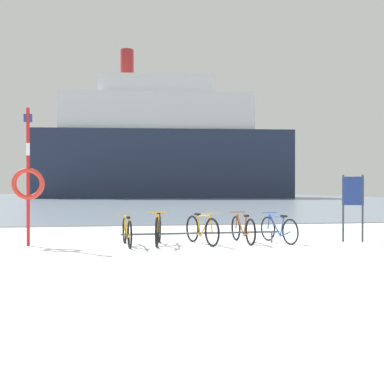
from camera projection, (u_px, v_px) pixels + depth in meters
name	position (u px, v px, depth m)	size (l,w,h in m)	color
ground	(142.00, 199.00, 60.34)	(80.00, 132.00, 0.08)	silver
bike_rack	(203.00, 234.00, 11.06)	(4.07, 0.19, 0.31)	#4C5156
bicycle_0	(127.00, 231.00, 10.75)	(0.46, 1.71, 0.78)	black
bicycle_1	(158.00, 230.00, 10.93)	(0.46, 1.71, 0.84)	black
bicycle_2	(202.00, 230.00, 11.03)	(0.66, 1.68, 0.82)	black
bicycle_3	(243.00, 229.00, 11.34)	(0.46, 1.77, 0.78)	black
bicycle_4	(279.00, 229.00, 11.38)	(0.58, 1.57, 0.77)	black
info_sign	(353.00, 197.00, 11.56)	(0.54, 0.18, 1.77)	#33383D
rescue_post	(28.00, 181.00, 10.75)	(0.78, 0.12, 3.37)	red
ferry_ship	(162.00, 148.00, 68.82)	(39.16, 14.53, 23.00)	#232D47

